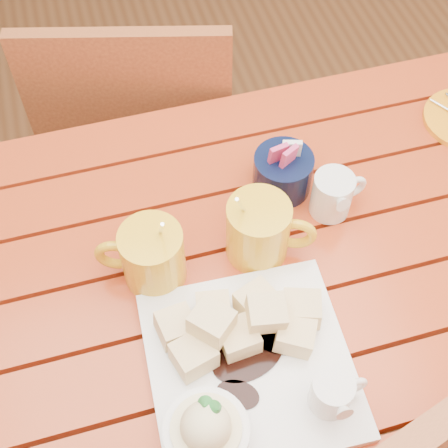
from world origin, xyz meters
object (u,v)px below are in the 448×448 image
object	(u,v)px
dessert_plate	(241,374)
coffee_mug_left	(151,256)
table	(233,310)
coffee_mug_right	(260,230)
chair_far	(143,135)

from	to	relation	value
dessert_plate	coffee_mug_left	bearing A→B (deg)	111.26
table	coffee_mug_left	bearing A→B (deg)	160.42
table	coffee_mug_right	size ratio (longest dim) A/B	7.17
table	dessert_plate	distance (m)	0.22
coffee_mug_right	chair_far	distance (m)	0.63
table	chair_far	bearing A→B (deg)	95.58
coffee_mug_right	chair_far	bearing A→B (deg)	123.96
coffee_mug_left	chair_far	distance (m)	0.62
dessert_plate	coffee_mug_right	world-z (taller)	coffee_mug_right
dessert_plate	coffee_mug_right	bearing A→B (deg)	65.81
dessert_plate	coffee_mug_right	xyz separation A→B (m)	(0.09, 0.21, 0.02)
table	chair_far	xyz separation A→B (m)	(-0.06, 0.58, -0.15)
table	chair_far	size ratio (longest dim) A/B	1.36
table	dessert_plate	bearing A→B (deg)	-103.48
chair_far	table	bearing A→B (deg)	110.32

